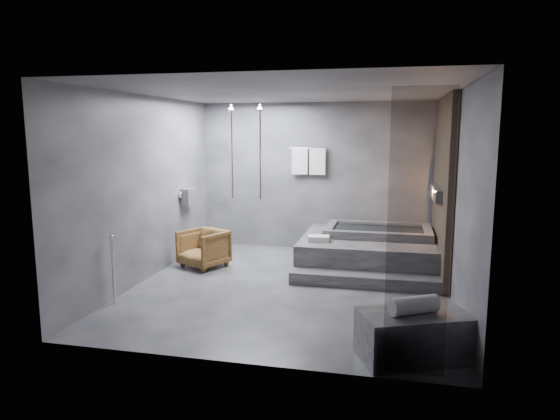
# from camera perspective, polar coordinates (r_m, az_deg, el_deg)

# --- Properties ---
(room) EXTENTS (5.00, 5.04, 2.82)m
(room) POSITION_cam_1_polar(r_m,az_deg,el_deg) (7.26, 4.71, 4.75)
(room) COLOR #2F2F31
(room) RESTS_ON ground
(tub_deck) EXTENTS (2.20, 2.00, 0.50)m
(tub_deck) POSITION_cam_1_polar(r_m,az_deg,el_deg) (8.63, 10.04, -4.64)
(tub_deck) COLOR #343436
(tub_deck) RESTS_ON ground
(tub_step) EXTENTS (2.20, 0.36, 0.18)m
(tub_step) POSITION_cam_1_polar(r_m,az_deg,el_deg) (7.53, 9.57, -7.92)
(tub_step) COLOR #343436
(tub_step) RESTS_ON ground
(concrete_bench) EXTENTS (1.21, 0.95, 0.48)m
(concrete_bench) POSITION_cam_1_polar(r_m,az_deg,el_deg) (5.33, 15.02, -13.70)
(concrete_bench) COLOR #333335
(concrete_bench) RESTS_ON ground
(driftwood_chair) EXTENTS (0.90, 0.91, 0.63)m
(driftwood_chair) POSITION_cam_1_polar(r_m,az_deg,el_deg) (8.51, -8.73, -4.35)
(driftwood_chair) COLOR #442A11
(driftwood_chair) RESTS_ON ground
(rolled_towel) EXTENTS (0.52, 0.40, 0.18)m
(rolled_towel) POSITION_cam_1_polar(r_m,az_deg,el_deg) (5.18, 15.05, -10.46)
(rolled_towel) COLOR white
(rolled_towel) RESTS_ON concrete_bench
(deck_towel) EXTENTS (0.36, 0.28, 0.09)m
(deck_towel) POSITION_cam_1_polar(r_m,az_deg,el_deg) (8.11, 4.45, -3.27)
(deck_towel) COLOR silver
(deck_towel) RESTS_ON tub_deck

